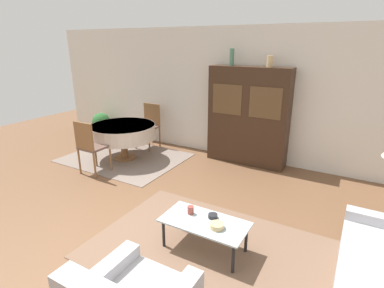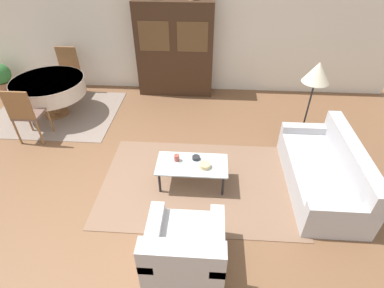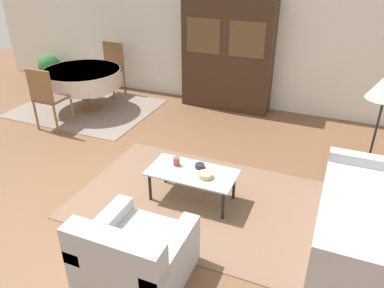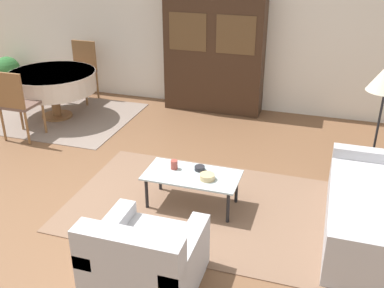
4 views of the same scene
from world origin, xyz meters
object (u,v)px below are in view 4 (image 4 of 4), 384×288
at_px(couch, 380,211).
at_px(bowl, 207,177).
at_px(cup, 174,165).
at_px(dining_chair_far, 82,67).
at_px(display_cabinet, 214,52).
at_px(bowl_small, 200,168).
at_px(coffee_table, 192,177).
at_px(dining_chair_near, 16,101).
at_px(armchair, 144,261).
at_px(dining_table, 53,81).
at_px(potted_plant, 8,72).

bearing_deg(couch, bowl, 93.67).
distance_m(cup, bowl, 0.42).
bearing_deg(dining_chair_far, display_cabinet, -174.59).
relative_size(bowl, bowl_small, 1.43).
distance_m(couch, bowl_small, 1.86).
distance_m(coffee_table, cup, 0.25).
height_order(display_cabinet, bowl_small, display_cabinet).
relative_size(cup, bowl, 0.62).
height_order(coffee_table, display_cabinet, display_cabinet).
distance_m(dining_chair_near, bowl, 3.21).
xyz_separation_m(coffee_table, cup, (-0.22, 0.06, 0.09)).
distance_m(armchair, bowl_small, 1.44).
height_order(armchair, dining_chair_near, dining_chair_near).
bearing_deg(display_cabinet, dining_table, -154.25).
relative_size(display_cabinet, bowl, 12.12).
relative_size(couch, bowl_small, 16.51).
bearing_deg(dining_chair_far, armchair, 125.57).
xyz_separation_m(couch, cup, (-2.13, 0.00, 0.16)).
height_order(display_cabinet, dining_chair_far, display_cabinet).
xyz_separation_m(dining_table, dining_chair_far, (0.00, 0.90, -0.01)).
relative_size(dining_chair_near, bowl, 6.34).
bearing_deg(dining_chair_near, couch, -10.09).
height_order(dining_table, bowl, dining_table).
distance_m(bowl, bowl_small, 0.21).
height_order(couch, bowl_small, couch).
relative_size(armchair, dining_chair_near, 0.85).
xyz_separation_m(armchair, cup, (-0.23, 1.38, 0.16)).
height_order(couch, dining_chair_far, dining_chair_far).
bearing_deg(bowl, potted_plant, 149.17).
bearing_deg(cup, armchair, -80.58).
bearing_deg(potted_plant, dining_table, -29.88).
distance_m(coffee_table, dining_chair_far, 3.95).
distance_m(display_cabinet, bowl, 3.12).
bearing_deg(coffee_table, bowl, -15.77).
relative_size(dining_chair_near, cup, 10.20).
xyz_separation_m(coffee_table, dining_chair_near, (-2.87, 0.91, 0.24)).
height_order(couch, potted_plant, couch).
bearing_deg(dining_chair_near, cup, -17.74).
bearing_deg(potted_plant, armchair, -42.07).
bearing_deg(dining_table, potted_plant, 150.12).
height_order(armchair, display_cabinet, display_cabinet).
bearing_deg(dining_chair_far, bowl, 137.94).
height_order(display_cabinet, potted_plant, display_cabinet).
distance_m(armchair, display_cabinet, 4.34).
xyz_separation_m(dining_table, bowl, (3.06, -1.86, -0.18)).
bearing_deg(potted_plant, bowl_small, -30.01).
distance_m(display_cabinet, cup, 2.93).
bearing_deg(couch, dining_chair_near, 79.91).
relative_size(armchair, display_cabinet, 0.44).
bearing_deg(bowl, bowl_small, 128.63).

